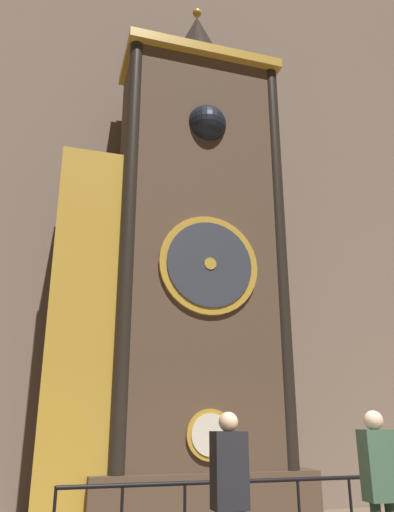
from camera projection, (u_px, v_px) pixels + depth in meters
cathedral_back_wall at (182, 151)px, 11.55m from camera, size 24.00×0.32×15.22m
clock_tower at (180, 268)px, 9.17m from camera, size 4.42×1.82×10.46m
visitor_near at (230, 486)px, 4.91m from camera, size 0.35×0.23×1.75m
visitor_far at (380, 479)px, 5.35m from camera, size 0.35×0.23×1.77m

